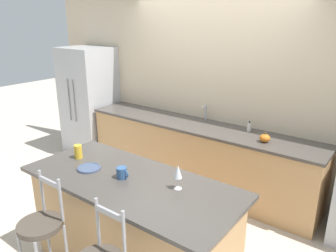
{
  "coord_description": "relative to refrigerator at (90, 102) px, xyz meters",
  "views": [
    {
      "loc": [
        2.2,
        -3.2,
        2.27
      ],
      "look_at": [
        0.17,
        -0.51,
        1.14
      ],
      "focal_mm": 35.0,
      "sensor_mm": 36.0,
      "label": 1
    }
  ],
  "objects": [
    {
      "name": "tumbler_cup",
      "position": [
        1.82,
        -1.68,
        0.11
      ],
      "size": [
        0.08,
        0.08,
        0.14
      ],
      "color": "gold",
      "rests_on": "kitchen_island"
    },
    {
      "name": "kitchen_island",
      "position": [
        2.54,
        -1.71,
        -0.43
      ],
      "size": [
        1.98,
        0.87,
        0.94
      ],
      "color": "tan",
      "rests_on": "ground_plane"
    },
    {
      "name": "dinner_plate",
      "position": [
        2.09,
        -1.78,
        0.05
      ],
      "size": [
        0.22,
        0.22,
        0.02
      ],
      "color": "#425170",
      "rests_on": "kitchen_island"
    },
    {
      "name": "wine_glass",
      "position": [
        2.96,
        -1.59,
        0.19
      ],
      "size": [
        0.07,
        0.07,
        0.21
      ],
      "color": "white",
      "rests_on": "kitchen_island"
    },
    {
      "name": "back_counter",
      "position": [
        2.12,
        0.06,
        -0.45
      ],
      "size": [
        3.37,
        0.68,
        0.9
      ],
      "color": "tan",
      "rests_on": "ground_plane"
    },
    {
      "name": "sink_faucet",
      "position": [
        2.12,
        0.26,
        0.14
      ],
      "size": [
        0.02,
        0.13,
        0.22
      ],
      "color": "#ADAFB5",
      "rests_on": "back_counter"
    },
    {
      "name": "pumpkin_decoration",
      "position": [
        3.09,
        -0.05,
        0.05
      ],
      "size": [
        0.12,
        0.12,
        0.12
      ],
      "color": "orange",
      "rests_on": "back_counter"
    },
    {
      "name": "soap_bottle",
      "position": [
        2.8,
        0.19,
        0.06
      ],
      "size": [
        0.05,
        0.05,
        0.14
      ],
      "color": "silver",
      "rests_on": "back_counter"
    },
    {
      "name": "refrigerator",
      "position": [
        0.0,
        0.0,
        0.0
      ],
      "size": [
        0.8,
        0.74,
        1.81
      ],
      "color": "#ADAFB5",
      "rests_on": "ground_plane"
    },
    {
      "name": "coffee_mug",
      "position": [
        2.47,
        -1.73,
        0.09
      ],
      "size": [
        0.13,
        0.09,
        0.1
      ],
      "color": "#335689",
      "rests_on": "kitchen_island"
    },
    {
      "name": "wall_back",
      "position": [
        2.12,
        0.38,
        0.45
      ],
      "size": [
        6.0,
        0.07,
        2.7
      ],
      "color": "beige",
      "rests_on": "ground_plane"
    },
    {
      "name": "ground_plane",
      "position": [
        2.12,
        -0.32,
        -0.9
      ],
      "size": [
        18.0,
        18.0,
        0.0
      ],
      "primitive_type": "plane",
      "color": "beige"
    },
    {
      "name": "bar_stool_near",
      "position": [
        2.2,
        -2.37,
        -0.31
      ],
      "size": [
        0.35,
        0.35,
        1.11
      ],
      "color": "#99999E",
      "rests_on": "ground_plane"
    }
  ]
}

